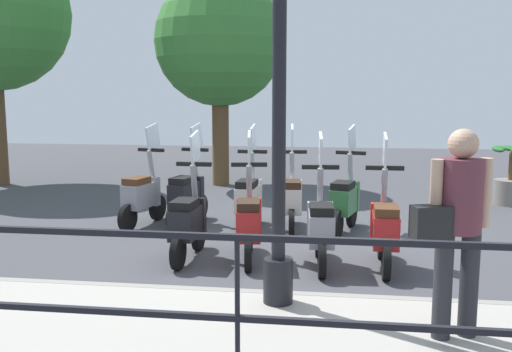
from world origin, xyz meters
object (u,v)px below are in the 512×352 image
tree_distant (220,42)px  scooter_far_1 (292,198)px  scooter_far_0 (345,200)px  scooter_far_2 (249,198)px  scooter_near_1 (321,226)px  scooter_near_3 (188,220)px  pedestrian_with_bag (457,218)px  scooter_near_2 (249,221)px  scooter_near_0 (385,228)px  scooter_far_3 (187,194)px  scooter_far_4 (142,194)px  potted_palm (511,180)px  lamp_post_near (279,88)px

tree_distant → scooter_far_1: 5.10m
scooter_far_0 → scooter_far_2: size_ratio=1.00×
scooter_near_1 → scooter_near_3: same height
pedestrian_with_bag → scooter_near_2: size_ratio=1.03×
scooter_near_0 → scooter_far_3: size_ratio=1.00×
scooter_near_1 → scooter_far_4: (1.72, 2.72, 0.00)m
scooter_near_3 → scooter_far_2: size_ratio=1.00×
tree_distant → scooter_far_1: (-3.98, -1.85, -2.59)m
pedestrian_with_bag → scooter_far_1: bearing=1.7°
pedestrian_with_bag → scooter_near_1: (2.13, 1.05, -0.60)m
potted_palm → scooter_near_1: bearing=142.0°
lamp_post_near → scooter_far_0: bearing=-11.0°
pedestrian_with_bag → scooter_near_1: 2.45m
scooter_near_2 → scooter_far_1: 1.64m
scooter_near_0 → scooter_far_2: bearing=48.7°
scooter_near_3 → scooter_far_1: 1.99m
scooter_near_0 → scooter_far_2: 2.44m
potted_palm → scooter_far_4: 6.51m
scooter_near_1 → scooter_far_0: (1.70, -0.31, 0.00)m
pedestrian_with_bag → scooter_far_4: pedestrian_with_bag is taller
tree_distant → scooter_near_0: (-5.67, -3.03, -2.59)m
scooter_near_0 → scooter_near_1: same height
scooter_near_1 → scooter_far_3: (1.86, 2.06, 0.00)m
scooter_near_0 → scooter_far_0: bearing=14.9°
scooter_far_3 → scooter_near_2: bearing=-131.9°
scooter_near_3 → scooter_far_1: bearing=-31.7°
tree_distant → scooter_near_3: (-5.62, -0.73, -2.59)m
potted_palm → scooter_near_2: (-4.10, 4.15, 0.04)m
tree_distant → scooter_near_3: bearing=-172.6°
scooter_far_3 → scooter_far_4: 0.67m
scooter_near_1 → scooter_far_4: bearing=53.7°
lamp_post_near → scooter_near_3: size_ratio=2.76×
tree_distant → scooter_near_2: (-5.57, -1.46, -2.59)m
pedestrian_with_bag → potted_palm: pedestrian_with_bag is taller
scooter_far_4 → potted_palm: bearing=-53.8°
lamp_post_near → tree_distant: (7.29, 1.98, 1.04)m
scooter_near_1 → scooter_far_2: (1.67, 1.09, 0.00)m
scooter_near_2 → scooter_far_4: 2.45m
scooter_near_0 → scooter_far_1: same height
potted_palm → scooter_far_3: scooter_far_3 is taller
lamp_post_near → scooter_near_3: bearing=36.9°
scooter_far_1 → scooter_far_2: 0.63m
potted_palm → scooter_near_2: 5.83m
scooter_far_3 → scooter_far_1: bearing=-81.7°
potted_palm → scooter_far_2: size_ratio=0.69×
lamp_post_near → pedestrian_with_bag: size_ratio=2.68×
lamp_post_near → scooter_far_4: size_ratio=2.76×
lamp_post_near → scooter_near_2: (1.71, 0.52, -1.55)m
scooter_near_3 → scooter_far_0: same height
lamp_post_near → scooter_far_4: bearing=35.8°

